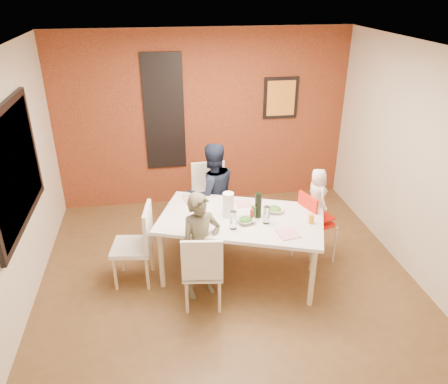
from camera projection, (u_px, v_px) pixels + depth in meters
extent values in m
plane|color=brown|center=(228.00, 280.00, 5.33)|extent=(4.50, 4.50, 0.00)
cube|color=silver|center=(229.00, 50.00, 4.14)|extent=(4.50, 4.50, 0.02)
cube|color=beige|center=(204.00, 120.00, 6.73)|extent=(4.50, 0.02, 2.70)
cube|color=beige|center=(289.00, 325.00, 2.74)|extent=(4.50, 0.02, 2.70)
cube|color=beige|center=(9.00, 194.00, 4.41)|extent=(0.02, 4.50, 2.70)
cube|color=beige|center=(419.00, 166.00, 5.06)|extent=(0.02, 4.50, 2.70)
cube|color=maroon|center=(204.00, 120.00, 6.71)|extent=(4.50, 0.02, 2.70)
cube|color=black|center=(14.00, 168.00, 4.50)|extent=(0.05, 1.70, 1.30)
cube|color=black|center=(15.00, 168.00, 4.51)|extent=(0.02, 1.55, 1.15)
cube|color=silver|center=(164.00, 113.00, 6.54)|extent=(0.55, 0.03, 1.70)
cube|color=black|center=(164.00, 113.00, 6.54)|extent=(0.60, 0.03, 1.76)
cube|color=black|center=(281.00, 98.00, 6.73)|extent=(0.54, 0.03, 0.64)
cube|color=gold|center=(281.00, 98.00, 6.72)|extent=(0.44, 0.01, 0.54)
cube|color=white|center=(241.00, 219.00, 5.13)|extent=(2.14, 1.64, 0.04)
cylinder|color=beige|center=(161.00, 260.00, 5.06)|extent=(0.06, 0.06, 0.75)
cylinder|color=beige|center=(182.00, 222.00, 5.84)|extent=(0.06, 0.06, 0.75)
cylinder|color=beige|center=(312.00, 277.00, 4.77)|extent=(0.06, 0.06, 0.75)
cylinder|color=beige|center=(313.00, 235.00, 5.54)|extent=(0.06, 0.06, 0.75)
cube|color=white|center=(203.00, 270.00, 4.78)|extent=(0.49, 0.49, 0.05)
cube|color=white|center=(202.00, 261.00, 4.49)|extent=(0.43, 0.10, 0.49)
cylinder|color=beige|center=(219.00, 276.00, 5.04)|extent=(0.04, 0.04, 0.43)
cylinder|color=beige|center=(220.00, 296.00, 4.72)|extent=(0.04, 0.04, 0.43)
cylinder|color=beige|center=(188.00, 277.00, 5.03)|extent=(0.04, 0.04, 0.43)
cylinder|color=beige|center=(187.00, 297.00, 4.72)|extent=(0.04, 0.04, 0.43)
cube|color=white|center=(211.00, 203.00, 6.10)|extent=(0.49, 0.49, 0.05)
cube|color=white|center=(208.00, 180.00, 6.18)|extent=(0.47, 0.06, 0.54)
cylinder|color=beige|center=(200.00, 227.00, 6.01)|extent=(0.04, 0.04, 0.46)
cylinder|color=beige|center=(196.00, 214.00, 6.35)|extent=(0.04, 0.04, 0.46)
cylinder|color=beige|center=(227.00, 224.00, 6.08)|extent=(0.04, 0.04, 0.46)
cylinder|color=beige|center=(222.00, 211.00, 6.42)|extent=(0.04, 0.04, 0.46)
cube|color=white|center=(132.00, 247.00, 5.13)|extent=(0.52, 0.52, 0.05)
cube|color=white|center=(148.00, 228.00, 5.02)|extent=(0.11, 0.46, 0.52)
cylinder|color=beige|center=(121.00, 255.00, 5.40)|extent=(0.04, 0.04, 0.45)
cylinder|color=beige|center=(152.00, 255.00, 5.41)|extent=(0.04, 0.04, 0.45)
cylinder|color=beige|center=(115.00, 274.00, 5.07)|extent=(0.04, 0.04, 0.45)
cylinder|color=beige|center=(147.00, 273.00, 5.07)|extent=(0.04, 0.04, 0.45)
cube|color=red|center=(316.00, 223.00, 5.49)|extent=(0.43, 0.43, 0.05)
cube|color=red|center=(307.00, 210.00, 5.32)|extent=(0.15, 0.33, 0.40)
cube|color=red|center=(316.00, 216.00, 5.45)|extent=(0.43, 0.43, 0.02)
cylinder|color=#C5B393|center=(335.00, 245.00, 5.55)|extent=(0.03, 0.03, 0.52)
cylinder|color=#C5B393|center=(312.00, 253.00, 5.39)|extent=(0.03, 0.03, 0.52)
cylinder|color=#C5B393|center=(315.00, 231.00, 5.85)|extent=(0.03, 0.03, 0.52)
cylinder|color=#C5B393|center=(293.00, 239.00, 5.68)|extent=(0.03, 0.03, 0.52)
imported|color=brown|center=(201.00, 246.00, 4.83)|extent=(0.54, 0.43, 1.28)
imported|color=black|center=(212.00, 193.00, 5.86)|extent=(0.80, 0.68, 1.42)
imported|color=silver|center=(317.00, 196.00, 5.32)|extent=(0.28, 0.38, 0.70)
cube|color=white|center=(199.00, 228.00, 4.88)|extent=(0.28, 0.28, 0.01)
cube|color=white|center=(244.00, 203.00, 5.42)|extent=(0.20, 0.20, 0.01)
cube|color=white|center=(289.00, 234.00, 4.78)|extent=(0.25, 0.25, 0.01)
cube|color=silver|center=(193.00, 198.00, 5.55)|extent=(0.26, 0.26, 0.01)
imported|color=silver|center=(245.00, 220.00, 5.00)|extent=(0.26, 0.26, 0.05)
imported|color=white|center=(275.00, 210.00, 5.23)|extent=(0.26, 0.26, 0.05)
cylinder|color=black|center=(258.00, 205.00, 5.07)|extent=(0.08, 0.08, 0.31)
cylinder|color=white|center=(233.00, 220.00, 4.84)|extent=(0.08, 0.08, 0.22)
cylinder|color=silver|center=(266.00, 215.00, 4.95)|extent=(0.07, 0.07, 0.21)
cylinder|color=white|center=(228.00, 205.00, 5.09)|extent=(0.13, 0.13, 0.30)
cylinder|color=red|center=(252.00, 215.00, 5.03)|extent=(0.04, 0.04, 0.14)
cylinder|color=#327125|center=(255.00, 212.00, 5.08)|extent=(0.04, 0.04, 0.15)
cylinder|color=brown|center=(253.00, 211.00, 5.10)|extent=(0.04, 0.04, 0.14)
cylinder|color=orange|center=(311.00, 219.00, 4.97)|extent=(0.06, 0.06, 0.11)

